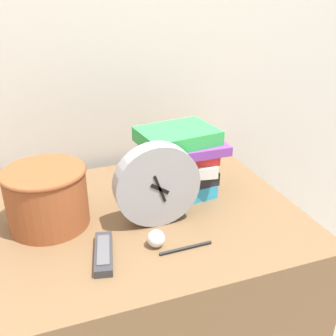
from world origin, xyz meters
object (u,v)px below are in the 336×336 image
(book_stack, at_px, (178,162))
(desk_clock, at_px, (157,185))
(crumpled_paper_ball, at_px, (156,239))
(basket, at_px, (47,196))
(tv_remote, at_px, (104,253))
(pen, at_px, (186,248))

(book_stack, bearing_deg, desk_clock, -130.88)
(book_stack, xyz_separation_m, crumpled_paper_ball, (-0.15, -0.23, -0.09))
(book_stack, relative_size, basket, 1.23)
(tv_remote, relative_size, crumpled_paper_ball, 3.58)
(tv_remote, bearing_deg, book_stack, 38.97)
(book_stack, distance_m, basket, 0.39)
(desk_clock, height_order, basket, desk_clock)
(desk_clock, xyz_separation_m, tv_remote, (-0.17, -0.10, -0.10))
(desk_clock, xyz_separation_m, basket, (-0.28, 0.09, -0.03))
(tv_remote, height_order, crumpled_paper_ball, crumpled_paper_ball)
(desk_clock, distance_m, book_stack, 0.17)
(basket, relative_size, crumpled_paper_ball, 4.96)
(book_stack, height_order, tv_remote, book_stack)
(desk_clock, relative_size, pen, 1.67)
(book_stack, xyz_separation_m, basket, (-0.39, -0.03, -0.02))
(book_stack, bearing_deg, crumpled_paper_ball, -122.78)
(book_stack, bearing_deg, basket, -175.34)
(crumpled_paper_ball, height_order, pen, crumpled_paper_ball)
(basket, distance_m, tv_remote, 0.23)
(book_stack, distance_m, crumpled_paper_ball, 0.28)
(basket, bearing_deg, book_stack, 4.66)
(book_stack, height_order, pen, book_stack)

